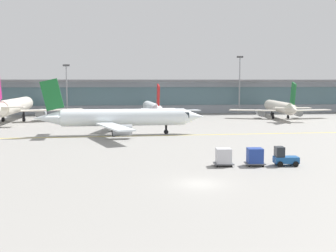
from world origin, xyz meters
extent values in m
plane|color=gray|center=(0.00, 0.00, 0.00)|extent=(400.00, 400.00, 0.00)
cube|color=yellow|center=(-7.06, 33.85, 0.00)|extent=(109.91, 5.30, 0.01)
cube|color=#8C939E|center=(0.00, 86.83, 4.50)|extent=(201.14, 8.00, 9.00)
cube|color=slate|center=(0.00, 82.75, 4.95)|extent=(193.09, 0.16, 5.04)
cube|color=slate|center=(0.00, 85.33, 9.30)|extent=(209.18, 11.00, 0.60)
cylinder|color=silver|center=(-32.40, 64.46, 3.49)|extent=(3.91, 24.49, 3.39)
cone|color=silver|center=(-32.70, 78.70, 3.49)|extent=(3.31, 4.14, 3.22)
cube|color=black|center=(-32.64, 75.99, 3.92)|extent=(2.71, 3.11, 1.19)
cube|color=silver|center=(-23.68, 62.64, 2.56)|extent=(14.29, 7.19, 0.28)
cylinder|color=#999EA3|center=(-26.50, 64.08, 1.62)|extent=(2.17, 3.64, 2.10)
cube|color=silver|center=(-29.62, 51.07, 4.00)|extent=(5.04, 2.50, 0.24)
cylinder|color=black|center=(-32.58, 73.00, 0.90)|extent=(0.44, 0.44, 1.80)
cylinder|color=black|center=(-32.58, 73.00, 0.45)|extent=(0.57, 0.91, 0.90)
cylinder|color=black|center=(-34.65, 62.41, 0.90)|extent=(0.44, 0.44, 1.80)
cylinder|color=black|center=(-34.65, 62.41, 0.45)|extent=(0.57, 0.91, 0.90)
cylinder|color=black|center=(-30.06, 62.51, 0.90)|extent=(0.44, 0.44, 1.80)
cylinder|color=black|center=(-30.06, 62.51, 0.45)|extent=(0.57, 0.91, 0.90)
cylinder|color=white|center=(-0.39, 67.31, 2.66)|extent=(3.98, 18.77, 2.59)
cone|color=white|center=(-1.20, 78.15, 2.66)|extent=(2.68, 3.28, 2.46)
cube|color=black|center=(-1.04, 76.08, 2.99)|extent=(2.19, 2.47, 0.91)
cone|color=white|center=(0.47, 55.96, 2.66)|extent=(2.50, 4.29, 2.20)
cube|color=white|center=(-6.87, 65.30, 1.95)|extent=(10.92, 4.55, 0.21)
cylinder|color=#999EA3|center=(-4.83, 66.60, 1.23)|extent=(1.80, 2.85, 1.60)
cube|color=white|center=(6.33, 66.29, 1.95)|extent=(10.83, 5.99, 0.21)
cylinder|color=#999EA3|center=(4.12, 67.27, 1.23)|extent=(1.80, 2.85, 1.60)
cube|color=red|center=(0.41, 56.79, 6.16)|extent=(0.53, 3.50, 4.87)
cube|color=white|center=(-1.51, 56.95, 3.05)|extent=(3.93, 2.11, 0.18)
cube|color=white|center=(2.28, 57.24, 3.05)|extent=(3.93, 2.11, 0.18)
cylinder|color=black|center=(-0.87, 73.82, 0.68)|extent=(0.33, 0.33, 1.37)
cylinder|color=black|center=(-0.87, 73.82, 0.34)|extent=(0.47, 0.71, 0.68)
cylinder|color=black|center=(-2.02, 65.67, 0.68)|extent=(0.33, 0.33, 1.37)
cylinder|color=black|center=(-2.02, 65.67, 0.34)|extent=(0.47, 0.71, 0.68)
cylinder|color=black|center=(1.47, 65.93, 0.68)|extent=(0.33, 0.33, 1.37)
cylinder|color=black|center=(1.47, 65.93, 0.34)|extent=(0.47, 0.71, 0.68)
cylinder|color=silver|center=(31.35, 65.82, 2.81)|extent=(4.31, 19.78, 2.73)
cone|color=silver|center=(32.28, 77.23, 2.81)|extent=(2.85, 3.47, 2.59)
cube|color=black|center=(32.10, 75.06, 3.15)|extent=(2.32, 2.62, 0.95)
cone|color=silver|center=(30.38, 53.86, 2.81)|extent=(2.66, 4.54, 2.32)
cube|color=silver|center=(24.27, 64.79, 2.06)|extent=(11.41, 6.37, 0.22)
cylinder|color=#999EA3|center=(26.61, 65.80, 1.30)|extent=(1.91, 3.01, 1.68)
cube|color=silver|center=(38.18, 63.65, 2.06)|extent=(11.51, 4.73, 0.22)
cylinder|color=#999EA3|center=(36.04, 65.04, 1.30)|extent=(1.91, 3.01, 1.68)
cube|color=#19662D|center=(30.45, 54.73, 6.49)|extent=(0.59, 3.69, 5.13)
cube|color=silver|center=(28.48, 55.22, 3.22)|extent=(4.15, 2.24, 0.19)
cube|color=silver|center=(32.47, 54.89, 3.22)|extent=(4.15, 2.24, 0.19)
cylinder|color=black|center=(31.91, 72.67, 0.72)|extent=(0.35, 0.35, 1.44)
cylinder|color=black|center=(31.91, 72.67, 0.36)|extent=(0.50, 0.75, 0.72)
cylinder|color=black|center=(29.39, 64.37, 0.72)|extent=(0.35, 0.35, 1.44)
cylinder|color=black|center=(29.39, 64.37, 0.36)|extent=(0.50, 0.75, 0.72)
cylinder|color=black|center=(33.06, 64.07, 0.72)|extent=(0.35, 0.35, 1.44)
cylinder|color=black|center=(33.06, 64.07, 0.36)|extent=(0.50, 0.75, 0.72)
cylinder|color=white|center=(-7.06, 35.85, 3.00)|extent=(21.07, 3.85, 2.91)
cone|color=white|center=(5.16, 36.40, 3.00)|extent=(3.61, 2.92, 2.77)
cube|color=black|center=(2.83, 36.29, 3.36)|extent=(2.72, 2.39, 1.02)
cone|color=white|center=(-19.85, 35.27, 3.00)|extent=(4.76, 2.68, 2.47)
cube|color=white|center=(-9.10, 43.21, 2.20)|extent=(5.46, 12.30, 0.24)
cylinder|color=#999EA3|center=(-7.71, 40.88, 1.39)|extent=(3.16, 1.93, 1.80)
cube|color=white|center=(-8.43, 28.33, 2.20)|extent=(6.42, 12.24, 0.24)
cylinder|color=#999EA3|center=(-7.26, 30.78, 1.39)|extent=(3.16, 1.93, 1.80)
cube|color=#19662D|center=(-18.92, 35.32, 6.94)|extent=(3.93, 0.48, 5.48)
cube|color=white|center=(-18.68, 37.47, 3.43)|extent=(2.25, 4.37, 0.21)
cube|color=white|center=(-18.49, 33.19, 3.43)|extent=(2.25, 4.37, 0.21)
cylinder|color=black|center=(0.27, 36.18, 0.77)|extent=(0.38, 0.38, 1.54)
cylinder|color=black|center=(0.27, 36.18, 0.39)|extent=(0.79, 0.51, 0.77)
cylinder|color=black|center=(-8.86, 37.74, 0.77)|extent=(0.38, 0.38, 1.54)
cylinder|color=black|center=(-8.86, 37.74, 0.39)|extent=(0.79, 0.51, 0.77)
cylinder|color=black|center=(-8.68, 33.80, 0.77)|extent=(0.38, 0.38, 1.54)
cylinder|color=black|center=(-8.68, 33.80, 0.39)|extent=(0.79, 0.51, 0.77)
cube|color=#194C8C|center=(10.79, 7.17, 0.65)|extent=(2.68, 1.56, 0.70)
cube|color=#1E2328|center=(10.04, 7.22, 1.55)|extent=(0.98, 1.30, 1.10)
cylinder|color=black|center=(11.68, 7.81, 0.30)|extent=(0.61, 0.26, 0.60)
cylinder|color=black|center=(11.59, 6.42, 0.30)|extent=(0.61, 0.26, 0.60)
cylinder|color=black|center=(9.99, 7.92, 0.30)|extent=(0.61, 0.26, 0.60)
cylinder|color=black|center=(9.90, 6.53, 0.30)|extent=(0.61, 0.26, 0.60)
cube|color=#595B60|center=(7.36, 7.39, 0.28)|extent=(2.20, 1.73, 0.12)
cube|color=navy|center=(7.36, 7.39, 1.14)|extent=(1.69, 1.60, 1.60)
cylinder|color=black|center=(8.16, 8.04, 0.11)|extent=(0.23, 0.11, 0.22)
cylinder|color=black|center=(8.07, 6.64, 0.11)|extent=(0.23, 0.11, 0.22)
cylinder|color=black|center=(6.66, 8.14, 0.11)|extent=(0.23, 0.11, 0.22)
cylinder|color=black|center=(6.57, 6.74, 0.11)|extent=(0.23, 0.11, 0.22)
cube|color=#595B60|center=(3.94, 7.61, 0.28)|extent=(2.20, 1.73, 0.12)
cube|color=silver|center=(3.94, 7.61, 1.14)|extent=(1.69, 1.60, 1.60)
cylinder|color=black|center=(4.73, 8.26, 0.11)|extent=(0.23, 0.11, 0.22)
cylinder|color=black|center=(4.64, 6.87, 0.11)|extent=(0.23, 0.11, 0.22)
cylinder|color=black|center=(3.23, 8.36, 0.11)|extent=(0.23, 0.11, 0.22)
cylinder|color=black|center=(3.14, 6.96, 0.11)|extent=(0.23, 0.11, 0.22)
cylinder|color=gray|center=(-22.55, 79.12, 6.56)|extent=(0.36, 0.36, 13.12)
cube|color=#3F3F42|center=(-22.55, 79.12, 13.37)|extent=(1.80, 0.30, 0.50)
cylinder|color=gray|center=(24.94, 79.99, 7.82)|extent=(0.36, 0.36, 15.64)
cube|color=#3F3F42|center=(24.94, 79.99, 15.89)|extent=(1.80, 0.30, 0.50)
camera|label=1|loc=(-6.40, -37.12, 9.20)|focal=45.46mm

